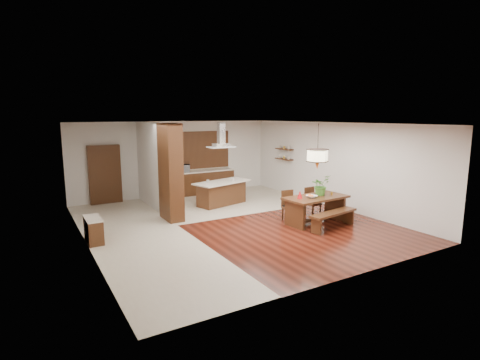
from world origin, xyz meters
TOP-DOWN VIEW (x-y plane):
  - room_shell at (0.00, 0.00)m, footprint 9.00×9.04m
  - tile_hallway at (-2.75, 0.00)m, footprint 2.50×9.00m
  - tile_kitchen at (1.25, 2.50)m, footprint 5.50×4.00m
  - soffit_band at (0.00, 0.00)m, footprint 8.00×9.00m
  - partition_pier at (-1.40, 1.20)m, footprint 0.45×1.00m
  - partition_stub at (-1.40, 3.30)m, footprint 0.18×2.40m
  - hallway_console at (-3.81, 0.20)m, footprint 0.37×0.88m
  - hallway_doorway at (-2.70, 4.40)m, footprint 1.10×0.20m
  - rear_counter at (1.00, 4.20)m, footprint 2.60×0.62m
  - kitchen_window at (1.00, 4.46)m, footprint 2.60×0.08m
  - shelf_lower at (3.87, 2.60)m, footprint 0.26×0.90m
  - shelf_upper at (3.87, 2.60)m, footprint 0.26×0.90m
  - dining_table at (2.12, -1.28)m, footprint 1.96×1.08m
  - dining_bench at (2.17, -1.97)m, footprint 1.74×0.66m
  - dining_chair_left at (1.61, -0.73)m, footprint 0.45×0.45m
  - dining_chair_right at (2.56, -0.67)m, footprint 0.41×0.41m
  - pendant_lantern at (2.12, -1.28)m, footprint 0.64×0.64m
  - foliage_plant at (2.35, -1.21)m, footprint 0.62×0.56m
  - fruit_bowl at (1.89, -1.35)m, footprint 0.35×0.35m
  - napkin_cone at (1.55, -1.25)m, footprint 0.19×0.19m
  - gold_ornament at (2.68, -1.34)m, footprint 0.07×0.07m
  - kitchen_island at (0.79, 2.11)m, footprint 2.20×1.39m
  - range_hood at (0.79, 2.12)m, footprint 0.90×0.55m
  - island_cup at (1.20, 2.05)m, footprint 0.14×0.14m
  - microwave at (0.19, 4.20)m, footprint 0.62×0.53m

SIDE VIEW (x-z plane):
  - tile_hallway at x=-2.75m, z-range 0.00..0.01m
  - tile_kitchen at x=1.25m, z-range 0.00..0.01m
  - dining_bench at x=2.17m, z-range 0.00..0.48m
  - hallway_console at x=-3.81m, z-range 0.00..0.63m
  - kitchen_island at x=0.79m, z-range 0.01..0.85m
  - dining_chair_right at x=2.56m, z-range 0.00..0.90m
  - dining_chair_left at x=1.61m, z-range 0.00..0.91m
  - rear_counter at x=1.00m, z-range 0.00..0.95m
  - dining_table at x=2.12m, z-range 0.19..0.98m
  - fruit_bowl at x=1.89m, z-range 0.79..0.87m
  - gold_ornament at x=2.68m, z-range 0.79..0.88m
  - island_cup at x=1.20m, z-range 0.84..0.93m
  - napkin_cone at x=1.55m, z-range 0.79..1.03m
  - hallway_doorway at x=-2.70m, z-range 0.00..2.10m
  - microwave at x=0.19m, z-range 0.95..1.24m
  - foliage_plant at x=2.35m, z-range 0.79..1.40m
  - shelf_lower at x=3.87m, z-range 1.38..1.42m
  - partition_pier at x=-1.40m, z-range 0.00..2.90m
  - partition_stub at x=-1.40m, z-range 0.00..2.90m
  - kitchen_window at x=1.00m, z-range 1.00..2.50m
  - shelf_upper at x=3.87m, z-range 1.78..1.82m
  - room_shell at x=0.00m, z-range 0.60..3.52m
  - pendant_lantern at x=2.12m, z-range 1.59..2.90m
  - range_hood at x=0.79m, z-range 2.03..2.90m
  - soffit_band at x=0.00m, z-range 2.88..2.89m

